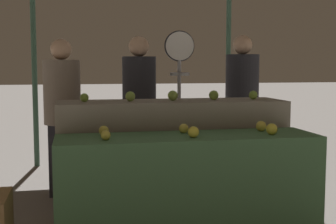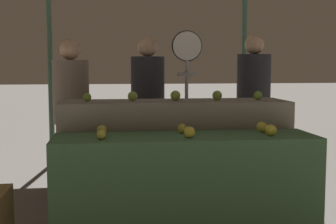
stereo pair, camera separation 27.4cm
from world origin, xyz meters
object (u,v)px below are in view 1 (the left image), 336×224
person_customer_left (62,107)px  produce_scale (179,75)px  person_customer_right (242,97)px  person_vendor_at_scale (139,102)px

person_customer_left → produce_scale: bearing=176.7°
produce_scale → person_customer_right: size_ratio=1.00×
person_vendor_at_scale → person_customer_right: (1.26, 0.25, 0.02)m
person_vendor_at_scale → person_customer_left: 0.81m
produce_scale → person_customer_left: (-1.18, 0.20, -0.33)m
produce_scale → person_vendor_at_scale: 0.56m
produce_scale → person_customer_right: (0.88, 0.53, -0.28)m
person_vendor_at_scale → person_customer_left: bearing=25.4°
produce_scale → person_customer_left: produce_scale is taller
person_vendor_at_scale → person_customer_right: bearing=-149.2°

